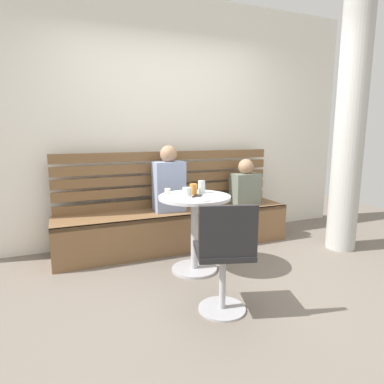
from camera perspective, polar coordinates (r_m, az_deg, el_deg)
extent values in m
plane|color=#70665B|center=(2.90, 5.85, -16.94)|extent=(8.00, 8.00, 0.00)
cube|color=white|center=(4.09, -4.98, 12.04)|extent=(5.20, 0.10, 2.90)
cylinder|color=#B2B2AD|center=(4.04, 25.74, 10.39)|extent=(0.32, 0.32, 2.80)
cube|color=brown|center=(3.84, -2.68, -6.42)|extent=(2.70, 0.52, 0.44)
cube|color=brown|center=(3.57, -1.39, -4.38)|extent=(2.70, 0.04, 0.04)
cube|color=brown|center=(3.99, -3.89, -1.75)|extent=(2.65, 0.04, 0.10)
cube|color=brown|center=(3.96, -3.92, 0.41)|extent=(2.65, 0.04, 0.10)
cube|color=brown|center=(3.94, -3.94, 2.35)|extent=(2.65, 0.04, 0.10)
cube|color=brown|center=(3.92, -3.97, 4.32)|extent=(2.65, 0.04, 0.10)
cube|color=brown|center=(3.91, -3.99, 6.30)|extent=(2.65, 0.04, 0.10)
cylinder|color=#ADADB2|center=(3.30, 0.42, -13.17)|extent=(0.44, 0.44, 0.02)
cylinder|color=#ADADB2|center=(3.17, 0.43, -7.28)|extent=(0.07, 0.07, 0.69)
cylinder|color=silver|center=(3.08, 0.44, -0.92)|extent=(0.68, 0.68, 0.03)
cylinder|color=#ADADB2|center=(2.66, 5.23, -19.48)|extent=(0.36, 0.36, 0.02)
cylinder|color=#ADADB2|center=(2.56, 5.31, -15.26)|extent=(0.05, 0.05, 0.45)
cube|color=#232326|center=(2.46, 5.41, -10.11)|extent=(0.50, 0.50, 0.04)
cube|color=#232326|center=(2.24, 6.33, -6.82)|extent=(0.39, 0.15, 0.36)
cube|color=#8C9EC6|center=(3.72, -4.03, 0.96)|extent=(0.34, 0.22, 0.56)
sphere|color=#A37A5B|center=(3.68, -4.10, 6.60)|extent=(0.19, 0.19, 0.19)
cube|color=slate|center=(4.13, 9.24, 0.53)|extent=(0.34, 0.22, 0.38)
sphere|color=#A37A5B|center=(4.09, 9.35, 4.36)|extent=(0.19, 0.19, 0.19)
cylinder|color=orange|center=(3.15, 0.25, 0.53)|extent=(0.07, 0.07, 0.10)
cylinder|color=silver|center=(3.06, -0.91, 0.06)|extent=(0.08, 0.08, 0.08)
cylinder|color=silver|center=(3.16, -4.27, 0.11)|extent=(0.06, 0.06, 0.05)
cylinder|color=silver|center=(3.22, 1.68, 0.91)|extent=(0.07, 0.07, 0.12)
cylinder|color=white|center=(2.87, 1.58, -1.35)|extent=(0.17, 0.17, 0.01)
cube|color=black|center=(3.04, 0.94, -0.70)|extent=(0.14, 0.15, 0.01)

